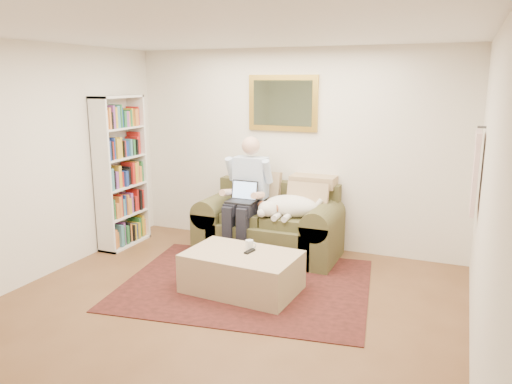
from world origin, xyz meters
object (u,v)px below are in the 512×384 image
Objects in this scene: sleeping_dog at (291,206)px; bookshelf at (121,172)px; seated_man at (245,198)px; sofa at (269,230)px; laptop at (243,196)px; coffee_mug at (249,245)px; ottoman at (242,272)px.

sleeping_dog is 0.37× the size of bookshelf.
seated_man is 0.75× the size of bookshelf.
seated_man reaches higher than sleeping_dog.
sleeping_dog is at bearing -15.74° from sofa.
seated_man is at bearing 90.00° from laptop.
sleeping_dog is at bearing 81.88° from coffee_mug.
sofa is at bearing 97.43° from ottoman.
seated_man reaches higher than laptop.
bookshelf is at bearing -173.81° from laptop.
seated_man reaches higher than coffee_mug.
ottoman is (0.16, -1.21, -0.10)m from sofa.
sofa reaches higher than ottoman.
laptop is 0.17× the size of bookshelf.
coffee_mug reaches higher than ottoman.
laptop is at bearing -90.00° from seated_man.
laptop is at bearing -138.98° from sofa.
ottoman is (0.42, -0.97, -0.58)m from laptop.
ottoman is at bearing -20.53° from bookshelf.
seated_man is 0.60m from sleeping_dog.
sleeping_dog is 1.22m from ottoman.
laptop is 0.61m from sleeping_dog.
seated_man is 4.33× the size of laptop.
coffee_mug is (0.02, 0.14, 0.26)m from ottoman.
ottoman is at bearing -66.39° from laptop.
bookshelf is at bearing 163.11° from coffee_mug.
sofa is 0.50m from sleeping_dog.
sofa is at bearing 99.68° from coffee_mug.
ottoman is (0.42, -1.04, -0.54)m from seated_man.
bookshelf is (-1.95, -0.42, 0.69)m from sofa.
laptop is at bearing 6.19° from bookshelf.
laptop reaches higher than ottoman.
laptop is at bearing 113.61° from ottoman.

